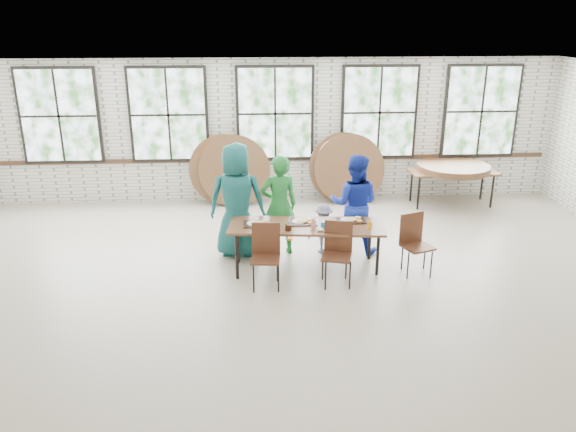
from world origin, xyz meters
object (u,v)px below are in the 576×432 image
dining_table (306,228)px  chair_near_left (266,250)px  storage_table (453,173)px  chair_near_right (337,247)px

dining_table → chair_near_left: bearing=-135.9°
dining_table → storage_table: bearing=47.5°
chair_near_right → storage_table: 4.59m
dining_table → chair_near_left: size_ratio=2.60×
chair_near_left → storage_table: 5.35m
storage_table → chair_near_right: bearing=-131.7°
storage_table → chair_near_left: bearing=-140.3°
dining_table → chair_near_right: bearing=-44.0°
chair_near_left → chair_near_right: same height
dining_table → chair_near_left: chair_near_left is taller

